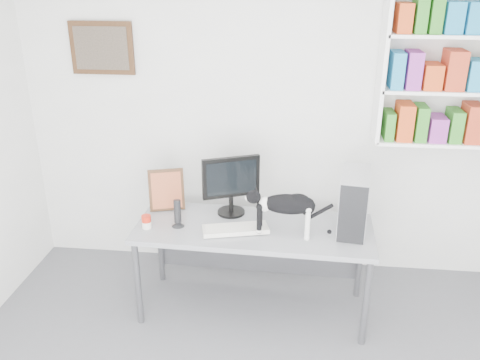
% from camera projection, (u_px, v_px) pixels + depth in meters
% --- Properties ---
extents(room, '(4.01, 4.01, 2.70)m').
position_uv_depth(room, '(231.00, 235.00, 2.36)').
color(room, '#515256').
rests_on(room, ground).
extents(bookshelf, '(1.03, 0.28, 1.24)m').
position_uv_depth(bookshelf, '(452.00, 63.00, 3.72)').
color(bookshelf, white).
rests_on(bookshelf, room).
extents(wall_art, '(0.52, 0.04, 0.42)m').
position_uv_depth(wall_art, '(102.00, 48.00, 4.08)').
color(wall_art, '#452B16').
rests_on(wall_art, room).
extents(desk, '(1.77, 0.74, 0.73)m').
position_uv_depth(desk, '(253.00, 269.00, 3.89)').
color(desk, gray).
rests_on(desk, room).
extents(monitor, '(0.49, 0.37, 0.48)m').
position_uv_depth(monitor, '(231.00, 185.00, 3.87)').
color(monitor, black).
rests_on(monitor, desk).
extents(keyboard, '(0.51, 0.30, 0.04)m').
position_uv_depth(keyboard, '(235.00, 229.00, 3.68)').
color(keyboard, silver).
rests_on(keyboard, desk).
extents(pc_tower, '(0.25, 0.46, 0.44)m').
position_uv_depth(pc_tower, '(354.00, 202.00, 3.63)').
color(pc_tower, '#B9B9BE').
rests_on(pc_tower, desk).
extents(speaker, '(0.11, 0.11, 0.22)m').
position_uv_depth(speaker, '(177.00, 213.00, 3.72)').
color(speaker, black).
rests_on(speaker, desk).
extents(leaning_print, '(0.30, 0.18, 0.34)m').
position_uv_depth(leaning_print, '(166.00, 189.00, 3.97)').
color(leaning_print, '#452B16').
rests_on(leaning_print, desk).
extents(soup_can, '(0.09, 0.09, 0.10)m').
position_uv_depth(soup_can, '(146.00, 222.00, 3.72)').
color(soup_can, red).
rests_on(soup_can, desk).
extents(cat, '(0.55, 0.16, 0.34)m').
position_uv_depth(cat, '(286.00, 215.00, 3.56)').
color(cat, black).
rests_on(cat, desk).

